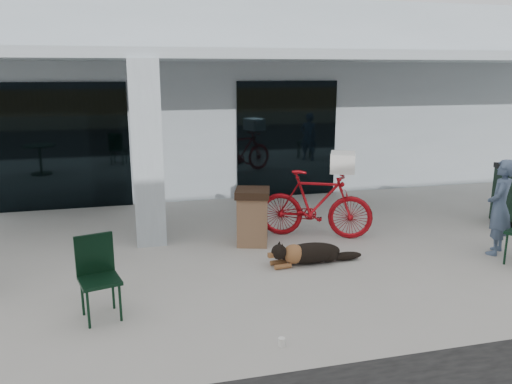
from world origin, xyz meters
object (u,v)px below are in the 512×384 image
object	(u,v)px
cafe_chair_near	(100,279)
trash_receptacle	(253,217)
dog	(310,252)
bicycle	(315,204)
person	(500,207)

from	to	relation	value
cafe_chair_near	trash_receptacle	distance (m)	3.23
dog	trash_receptacle	xyz separation A→B (m)	(-0.66, 1.10, 0.30)
bicycle	person	xyz separation A→B (m)	(2.59, -1.50, 0.17)
dog	cafe_chair_near	bearing A→B (deg)	-165.95
trash_receptacle	bicycle	bearing A→B (deg)	4.85
dog	cafe_chair_near	size ratio (longest dim) A/B	1.12
bicycle	trash_receptacle	xyz separation A→B (m)	(-1.18, -0.10, -0.12)
bicycle	cafe_chair_near	xyz separation A→B (m)	(-3.58, -2.26, -0.10)
trash_receptacle	dog	bearing A→B (deg)	-58.98
person	dog	bearing A→B (deg)	-46.03
person	trash_receptacle	bearing A→B (deg)	-60.89
dog	trash_receptacle	distance (m)	1.32
person	cafe_chair_near	bearing A→B (deg)	-33.48
bicycle	person	bearing A→B (deg)	-95.91
cafe_chair_near	trash_receptacle	bearing A→B (deg)	27.26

